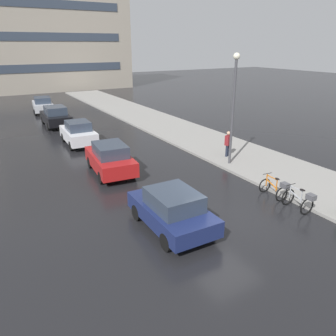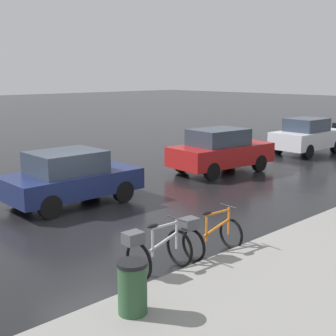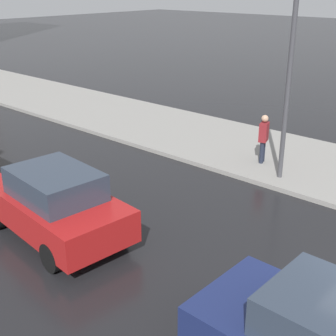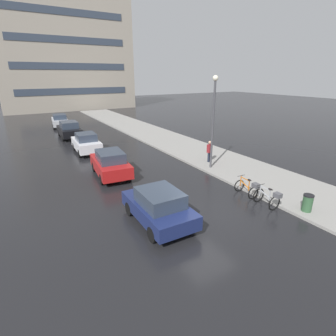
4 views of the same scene
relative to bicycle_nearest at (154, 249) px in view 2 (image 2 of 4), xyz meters
The scene contains 7 objects.
ground_plane 3.36m from the bicycle_nearest, 165.73° to the left, with size 140.00×140.00×0.00m, color black.
bicycle_nearest is the anchor object (origin of this frame).
bicycle_second 1.39m from the bicycle_nearest, 86.65° to the left, with size 0.77×1.44×0.98m.
car_navy 5.54m from the bicycle_nearest, 164.17° to the left, with size 2.01×3.88×1.56m.
car_red 9.64m from the bicycle_nearest, 122.98° to the left, with size 2.22×4.20×1.67m.
car_white 15.23m from the bicycle_nearest, 109.92° to the left, with size 1.92×3.88×1.67m.
trash_bin 1.70m from the bicycle_nearest, 52.88° to the right, with size 0.47×0.47×0.97m.
Camera 2 is at (9.37, -6.29, 3.72)m, focal length 50.00 mm.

